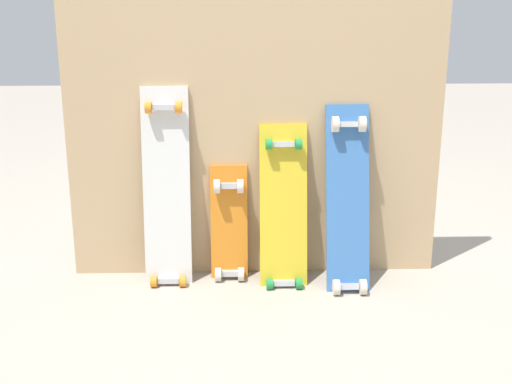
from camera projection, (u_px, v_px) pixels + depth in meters
ground_plane at (255, 275)px, 3.26m from camera, size 12.00×12.00×0.00m
plywood_wall_panel at (255, 124)px, 3.11m from camera, size 1.69×0.04×1.42m
skateboard_white at (167, 195)px, 3.10m from camera, size 0.21×0.18×0.96m
skateboard_orange at (229, 229)px, 3.18m from camera, size 0.17×0.14×0.59m
skateboard_yellow at (283, 214)px, 3.12m from camera, size 0.21×0.22×0.79m
skateboard_blue at (348, 206)px, 3.08m from camera, size 0.19×0.30×0.87m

